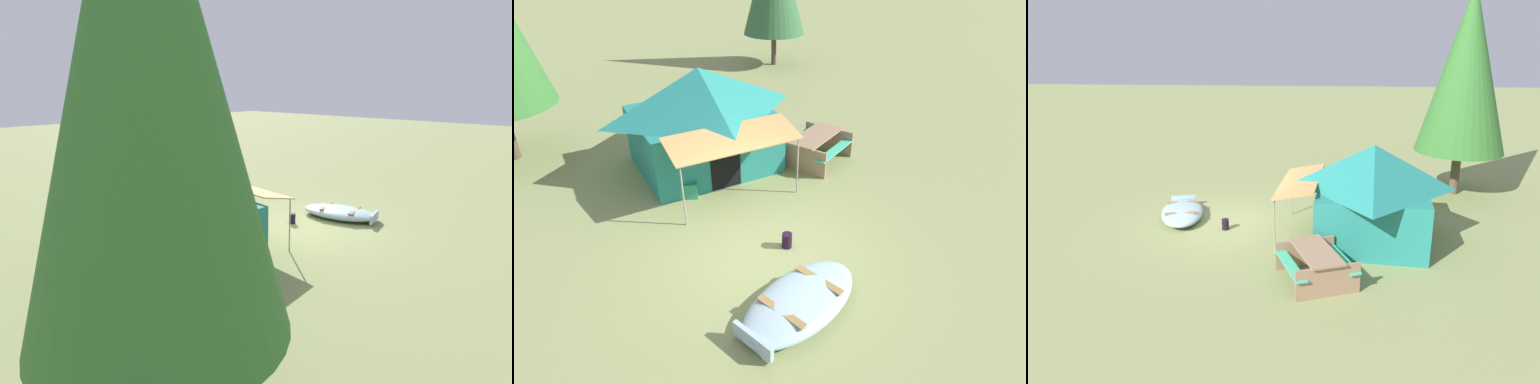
{
  "view_description": "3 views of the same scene",
  "coord_description": "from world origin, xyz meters",
  "views": [
    {
      "loc": [
        -7.15,
        9.65,
        4.27
      ],
      "look_at": [
        0.66,
        1.27,
        1.25
      ],
      "focal_mm": 28.75,
      "sensor_mm": 36.0,
      "label": 1
    },
    {
      "loc": [
        -3.81,
        -5.67,
        5.55
      ],
      "look_at": [
        0.59,
        0.74,
        0.78
      ],
      "focal_mm": 30.72,
      "sensor_mm": 36.0,
      "label": 2
    },
    {
      "loc": [
        13.26,
        2.46,
        5.39
      ],
      "look_at": [
        0.44,
        1.56,
        1.19
      ],
      "focal_mm": 34.09,
      "sensor_mm": 36.0,
      "label": 3
    }
  ],
  "objects": [
    {
      "name": "canvas_cabin_tent",
      "position": [
        0.7,
        3.96,
        1.36
      ],
      "size": [
        3.88,
        4.34,
        2.62
      ],
      "color": "#237E74",
      "rests_on": "ground_plane"
    },
    {
      "name": "picnic_table",
      "position": [
        3.28,
        2.48,
        0.48
      ],
      "size": [
        2.12,
        1.99,
        0.76
      ],
      "color": "#9B765B",
      "rests_on": "ground_plane"
    },
    {
      "name": "ground_plane",
      "position": [
        0.0,
        0.0,
        0.0
      ],
      "size": [
        80.0,
        80.0,
        0.0
      ],
      "primitive_type": "plane",
      "color": "#879056"
    },
    {
      "name": "fuel_can",
      "position": [
        0.4,
        -0.14,
        0.16
      ],
      "size": [
        0.21,
        0.21,
        0.31
      ],
      "primitive_type": "cylinder",
      "rotation": [
        0.0,
        0.0,
        4.75
      ],
      "color": "black",
      "rests_on": "ground_plane"
    },
    {
      "name": "beached_rowboat",
      "position": [
        -0.43,
        -1.63,
        0.19
      ],
      "size": [
        2.66,
        1.75,
        0.37
      ],
      "color": "#99B6BE",
      "rests_on": "ground_plane"
    },
    {
      "name": "cooler_box",
      "position": [
        -0.45,
        2.77,
        0.19
      ],
      "size": [
        0.69,
        0.6,
        0.39
      ],
      "primitive_type": "cube",
      "rotation": [
        0.0,
        0.0,
        2.6
      ],
      "color": "#298F69",
      "rests_on": "ground_plane"
    },
    {
      "name": "pine_tree_back_left",
      "position": [
        -3.49,
        7.3,
        4.25
      ],
      "size": [
        2.96,
        2.96,
        7.0
      ],
      "color": "brown",
      "rests_on": "ground_plane"
    }
  ]
}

